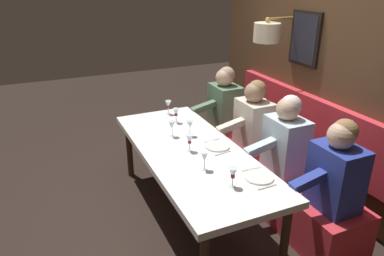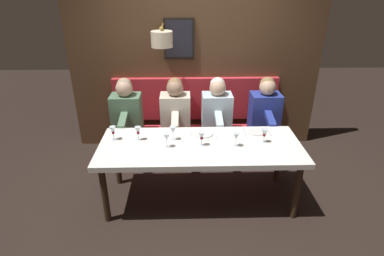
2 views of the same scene
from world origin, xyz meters
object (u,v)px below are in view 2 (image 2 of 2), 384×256
Objects in this scene: diner_middle at (175,109)px; wine_glass_6 at (236,137)px; diner_nearest at (265,108)px; wine_glass_0 at (138,131)px; wine_glass_2 at (202,136)px; wine_glass_5 at (167,138)px; wine_glass_4 at (113,131)px; diner_near at (217,108)px; diner_far at (126,109)px; wine_glass_3 at (173,130)px; dining_table at (200,150)px; wine_glass_1 at (264,133)px.

wine_glass_6 is at bearing -143.89° from diner_middle.
diner_middle is (0.00, 1.22, 0.00)m from diner_nearest.
diner_nearest is 1.79m from wine_glass_0.
wine_glass_2 and wine_glass_5 have the same top height.
wine_glass_4 is (0.16, 0.99, -0.00)m from wine_glass_2.
diner_nearest is 1.22m from diner_middle.
diner_near is at bearing 7.09° from wine_glass_6.
wine_glass_5 is at bearing 94.25° from wine_glass_2.
diner_far is at bearing -2.03° from wine_glass_4.
wine_glass_0 is 1.00× the size of wine_glass_5.
diner_near reaches higher than wine_glass_3.
diner_nearest is at bearing -46.48° from dining_table.
wine_glass_0 is at bearing 86.28° from wine_glass_1.
diner_far reaches higher than wine_glass_0.
dining_table is at bearing -82.31° from wine_glass_5.
wine_glass_6 is at bearing -172.91° from diner_near.
diner_far is 1.00m from wine_glass_3.
wine_glass_2 reaches higher than dining_table.
diner_near is at bearing 90.00° from diner_nearest.
wine_glass_0 and wine_glass_4 have the same top height.
wine_glass_5 reaches higher than dining_table.
diner_near is 4.82× the size of wine_glass_4.
diner_nearest is at bearing -54.29° from wine_glass_5.
diner_middle is 4.82× the size of wine_glass_1.
wine_glass_1 is (-0.85, 0.21, 0.04)m from diner_nearest.
dining_table is 2.84× the size of diner_near.
wine_glass_3 is (-0.76, -0.65, 0.04)m from diner_far.
diner_near is at bearing 27.71° from wine_glass_1.
wine_glass_0 is 1.00× the size of wine_glass_4.
wine_glass_6 is at bearing -89.94° from wine_glass_5.
wine_glass_6 is at bearing -103.96° from wine_glass_3.
diner_nearest is 1.88m from diner_far.
wine_glass_0 is 1.41m from wine_glass_1.
dining_table is at bearing 92.80° from wine_glass_1.
dining_table is 0.93m from diner_near.
wine_glass_2 is at bearing 134.62° from diner_nearest.
diner_nearest is 1.00× the size of diner_near.
dining_table is 13.71× the size of wine_glass_6.
diner_near and diner_middle have the same top height.
diner_near is 1.22m from diner_far.
diner_far is at bearing 63.10° from wine_glass_1.
wine_glass_5 is at bearing 145.64° from diner_near.
wine_glass_2 is at bearing 164.14° from diner_near.
diner_nearest is 4.82× the size of wine_glass_3.
diner_far is 1.32m from wine_glass_2.
diner_middle reaches higher than wine_glass_3.
wine_glass_0 and wine_glass_2 have the same top height.
diner_middle reaches higher than wine_glass_0.
diner_nearest reaches higher than wine_glass_1.
dining_table is at bearing 32.48° from wine_glass_2.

